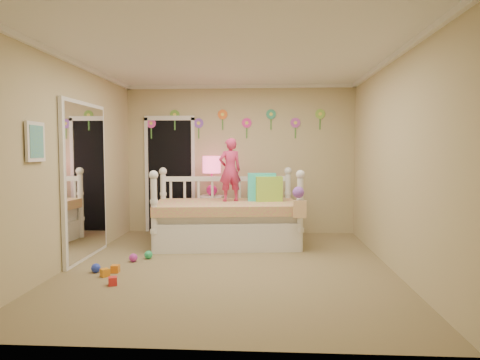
# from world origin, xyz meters

# --- Properties ---
(floor) EXTENTS (4.00, 4.50, 0.01)m
(floor) POSITION_xyz_m (0.00, 0.00, 0.00)
(floor) COLOR #7F684C
(floor) RESTS_ON ground
(ceiling) EXTENTS (4.00, 4.50, 0.01)m
(ceiling) POSITION_xyz_m (0.00, 0.00, 2.60)
(ceiling) COLOR white
(ceiling) RESTS_ON floor
(back_wall) EXTENTS (4.00, 0.01, 2.60)m
(back_wall) POSITION_xyz_m (0.00, 2.25, 1.30)
(back_wall) COLOR tan
(back_wall) RESTS_ON floor
(left_wall) EXTENTS (0.01, 4.50, 2.60)m
(left_wall) POSITION_xyz_m (-2.00, 0.00, 1.30)
(left_wall) COLOR tan
(left_wall) RESTS_ON floor
(right_wall) EXTENTS (0.01, 4.50, 2.60)m
(right_wall) POSITION_xyz_m (2.00, 0.00, 1.30)
(right_wall) COLOR tan
(right_wall) RESTS_ON floor
(crown_molding) EXTENTS (4.00, 4.50, 0.06)m
(crown_molding) POSITION_xyz_m (0.00, 0.00, 2.57)
(crown_molding) COLOR white
(crown_molding) RESTS_ON ceiling
(daybed) EXTENTS (2.32, 1.43, 1.19)m
(daybed) POSITION_xyz_m (-0.14, 1.24, 0.60)
(daybed) COLOR white
(daybed) RESTS_ON floor
(pillow_turquoise) EXTENTS (0.45, 0.19, 0.44)m
(pillow_turquoise) POSITION_xyz_m (0.40, 1.42, 0.88)
(pillow_turquoise) COLOR #2AD5B1
(pillow_turquoise) RESTS_ON daybed
(pillow_lime) EXTENTS (0.43, 0.23, 0.39)m
(pillow_lime) POSITION_xyz_m (0.51, 1.36, 0.86)
(pillow_lime) COLOR #9CD13F
(pillow_lime) RESTS_ON daybed
(child) EXTENTS (0.42, 0.35, 0.98)m
(child) POSITION_xyz_m (-0.10, 1.34, 1.16)
(child) COLOR #D12F62
(child) RESTS_ON daybed
(nightstand) EXTENTS (0.45, 0.36, 0.68)m
(nightstand) POSITION_xyz_m (-0.46, 1.96, 0.34)
(nightstand) COLOR white
(nightstand) RESTS_ON floor
(table_lamp) EXTENTS (0.31, 0.31, 0.68)m
(table_lamp) POSITION_xyz_m (-0.46, 1.96, 1.13)
(table_lamp) COLOR #ED1F95
(table_lamp) RESTS_ON nightstand
(closet_doorway) EXTENTS (0.90, 0.04, 2.07)m
(closet_doorway) POSITION_xyz_m (-1.25, 2.23, 1.03)
(closet_doorway) COLOR black
(closet_doorway) RESTS_ON back_wall
(flower_decals) EXTENTS (3.40, 0.02, 0.50)m
(flower_decals) POSITION_xyz_m (-0.09, 2.24, 1.94)
(flower_decals) COLOR #B2668C
(flower_decals) RESTS_ON back_wall
(mirror_closet) EXTENTS (0.07, 1.30, 2.10)m
(mirror_closet) POSITION_xyz_m (-1.96, 0.30, 1.05)
(mirror_closet) COLOR white
(mirror_closet) RESTS_ON left_wall
(wall_picture) EXTENTS (0.05, 0.34, 0.42)m
(wall_picture) POSITION_xyz_m (-1.97, -0.90, 1.55)
(wall_picture) COLOR white
(wall_picture) RESTS_ON left_wall
(hanging_bag) EXTENTS (0.20, 0.16, 0.36)m
(hanging_bag) POSITION_xyz_m (0.91, 0.64, 0.73)
(hanging_bag) COLOR beige
(hanging_bag) RESTS_ON daybed
(toy_scatter) EXTENTS (1.04, 1.43, 0.11)m
(toy_scatter) POSITION_xyz_m (-1.24, -0.19, 0.06)
(toy_scatter) COLOR #996666
(toy_scatter) RESTS_ON floor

